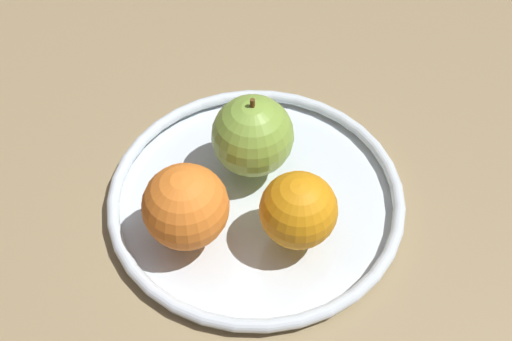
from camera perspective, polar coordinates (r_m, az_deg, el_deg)
ground_plane at (r=63.09cm, az=-0.00°, el=-3.92°), size 140.57×140.57×4.00cm
fruit_bowl at (r=60.73cm, az=-0.00°, el=-2.32°), size 28.29×28.29×1.80cm
apple at (r=59.27cm, az=-0.30°, el=3.13°), size 7.79×7.79×8.59cm
orange_front_right at (r=54.71cm, az=-6.48°, el=-3.06°), size 7.55×7.55×7.55cm
orange_back_left at (r=54.43cm, az=3.52°, el=-3.77°), size 6.83×6.83×6.83cm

